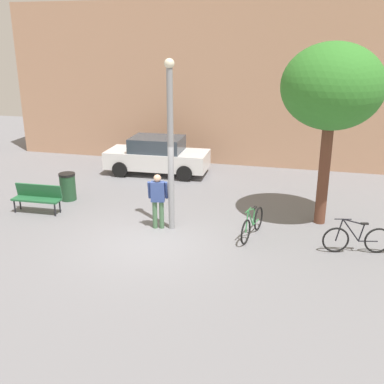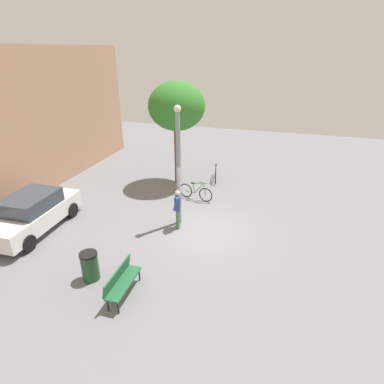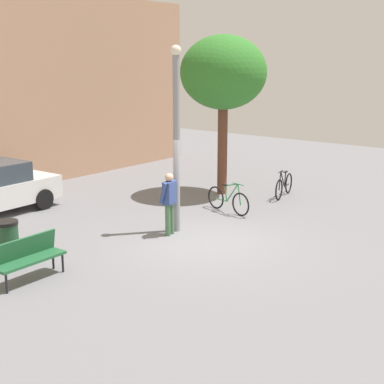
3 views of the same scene
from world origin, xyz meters
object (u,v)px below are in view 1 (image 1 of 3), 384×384
Objects in this scene: trash_bin at (68,187)px; bicycle_green at (252,224)px; park_bench at (37,196)px; bicycle_black at (356,239)px; parked_car_white at (157,156)px; person_by_lamppost at (158,197)px; lamppost at (171,141)px; plaza_tree at (332,88)px.

bicycle_green is at bearing -13.13° from trash_bin.
park_bench is 0.91× the size of bicycle_black.
parked_car_white reaches higher than bicycle_green.
parked_car_white reaches higher than bicycle_black.
trash_bin is at bearing 166.87° from bicycle_green.
bicycle_green is at bearing 1.15° from person_by_lamppost.
bicycle_black is (5.20, -0.36, -2.26)m from lamppost.
bicycle_green and trash_bin have the same top height.
person_by_lamppost is 2.86m from bicycle_green.
plaza_tree is 8.29m from parked_car_white.
person_by_lamppost is 5.82m from parked_car_white.
person_by_lamppost is at bearing -71.34° from parked_car_white.
bicycle_green is (2.80, 0.06, -0.58)m from person_by_lamppost.
parked_car_white is at bearing 130.50° from bicycle_green.
parked_car_white is (-4.66, 5.45, 0.39)m from bicycle_green.
person_by_lamppost is 5.63m from bicycle_black.
trash_bin is (-9.45, 1.90, 0.10)m from bicycle_black.
plaza_tree is 1.26× the size of parked_car_white.
bicycle_black is (2.79, -0.35, 0.00)m from bicycle_green.
trash_bin reaches higher than park_bench.
bicycle_black is 1.84× the size of trash_bin.
park_bench is 7.03m from bicycle_green.
bicycle_black is at bearing -11.36° from trash_bin.
trash_bin is (0.37, 1.31, -0.06)m from park_bench.
bicycle_black is 0.42× the size of parked_car_white.
park_bench is 1.36m from trash_bin.
bicycle_green and bicycle_black have the same top height.
plaza_tree is 3.00× the size of bicycle_green.
park_bench is 9.68m from plaza_tree.
person_by_lamppost is 1.04× the size of park_bench.
plaza_tree reaches higher than bicycle_green.
plaza_tree reaches higher than bicycle_black.
park_bench is 0.91× the size of bicycle_green.
lamppost is at bearing -67.48° from parked_car_white.
trash_bin is at bearing 74.31° from park_bench.
lamppost is at bearing -19.85° from trash_bin.
park_bench is at bearing -171.48° from plaza_tree.
lamppost is at bearing 10.63° from person_by_lamppost.
bicycle_black is at bearing -7.06° from bicycle_green.
trash_bin is (-4.25, 1.53, -2.16)m from lamppost.
parked_car_white is at bearing 62.90° from trash_bin.
lamppost is 3.04× the size of park_bench.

